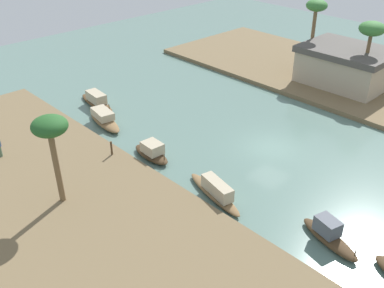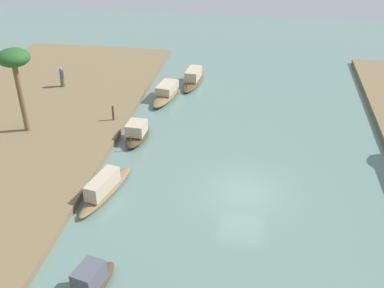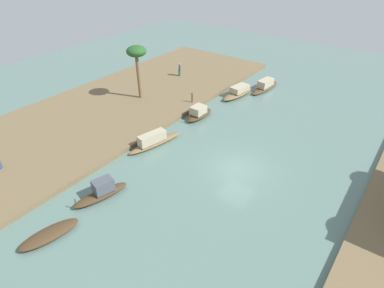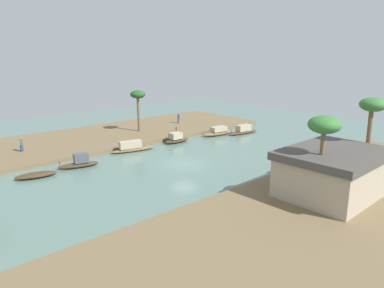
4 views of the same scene
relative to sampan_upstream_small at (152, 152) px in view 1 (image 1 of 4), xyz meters
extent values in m
plane|color=slate|center=(4.90, 7.19, -0.48)|extent=(74.59, 74.59, 0.00)
cube|color=brown|center=(4.90, -8.12, -0.28)|extent=(43.98, 13.80, 0.40)
cube|color=brown|center=(4.90, 22.49, -0.28)|extent=(43.98, 13.80, 0.40)
ellipsoid|color=#47331E|center=(-0.06, 0.00, -0.22)|extent=(3.44, 1.37, 0.52)
cube|color=tan|center=(0.11, -0.01, 0.41)|extent=(1.46, 1.19, 0.74)
cylinder|color=#47331E|center=(1.43, -0.07, 0.24)|extent=(0.07, 0.07, 0.51)
ellipsoid|color=brown|center=(6.16, -0.10, -0.27)|extent=(5.24, 1.99, 0.41)
cube|color=tan|center=(6.45, -0.16, 0.35)|extent=(2.57, 1.27, 0.83)
ellipsoid|color=#47331E|center=(13.25, 1.39, -0.23)|extent=(4.00, 1.91, 0.49)
cube|color=#4C515B|center=(12.98, 1.46, 0.44)|extent=(1.50, 1.19, 0.86)
cylinder|color=#47331E|center=(14.90, 0.97, 0.17)|extent=(0.07, 0.07, 0.41)
ellipsoid|color=brown|center=(-10.10, 2.08, -0.29)|extent=(5.10, 1.64, 0.38)
cube|color=tan|center=(-10.12, 2.08, 0.31)|extent=(2.18, 1.16, 0.81)
cylinder|color=brown|center=(-7.90, 1.88, 0.14)|extent=(0.07, 0.07, 0.55)
ellipsoid|color=brown|center=(-6.57, 0.51, -0.21)|extent=(4.71, 1.94, 0.55)
cube|color=tan|center=(-6.85, 0.56, 0.37)|extent=(2.30, 1.47, 0.60)
cylinder|color=#4C3823|center=(-1.73, -2.12, 0.43)|extent=(0.14, 0.14, 1.02)
cylinder|color=brown|center=(0.59, -7.26, 2.19)|extent=(0.34, 0.42, 4.54)
ellipsoid|color=#235623|center=(0.59, -7.26, 4.86)|extent=(2.01, 2.01, 1.10)
cylinder|color=brown|center=(4.19, 21.26, 2.47)|extent=(0.32, 0.33, 5.09)
ellipsoid|color=#387533|center=(4.19, 21.26, 5.47)|extent=(2.26, 2.26, 1.24)
cylinder|color=brown|center=(-1.88, 21.87, 2.93)|extent=(0.35, 0.47, 6.03)
ellipsoid|color=#387533|center=(-1.88, 21.87, 6.34)|extent=(2.01, 2.01, 1.11)
cube|color=tan|center=(2.37, 21.31, 1.35)|extent=(7.67, 5.95, 2.85)
cube|color=#4C4742|center=(2.37, 21.31, 3.05)|extent=(8.13, 6.31, 0.57)
camera|label=1|loc=(21.48, -16.49, 16.01)|focal=42.16mm
camera|label=2|loc=(26.09, 7.70, 14.35)|focal=44.49mm
camera|label=3|loc=(22.74, 16.13, 14.45)|focal=30.30mm
camera|label=4|loc=(27.03, 33.29, 10.26)|focal=33.73mm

